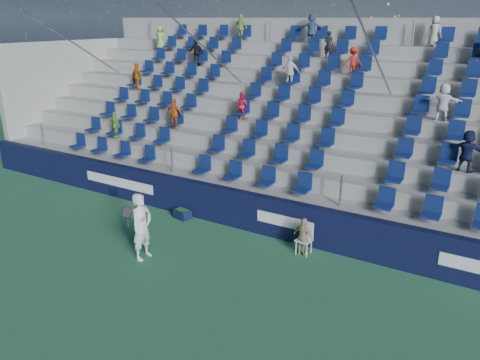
{
  "coord_description": "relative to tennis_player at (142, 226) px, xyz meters",
  "views": [
    {
      "loc": [
        6.89,
        -8.29,
        6.2
      ],
      "look_at": [
        0.2,
        2.8,
        1.7
      ],
      "focal_mm": 35.0,
      "sensor_mm": 36.0,
      "label": 1
    }
  ],
  "objects": [
    {
      "name": "sponsor_wall",
      "position": [
        1.24,
        3.05,
        -0.33
      ],
      "size": [
        24.0,
        0.32,
        1.2
      ],
      "color": "black",
      "rests_on": "ground"
    },
    {
      "name": "ball_bin",
      "position": [
        -0.73,
        2.65,
        -0.77
      ],
      "size": [
        0.6,
        0.45,
        0.31
      ],
      "color": "#0E1735",
      "rests_on": "ground"
    },
    {
      "name": "tennis_player",
      "position": [
        0.0,
        0.0,
        0.0
      ],
      "size": [
        0.69,
        0.69,
        1.86
      ],
      "color": "silver",
      "rests_on": "ground"
    },
    {
      "name": "ground",
      "position": [
        1.24,
        -0.1,
        -0.93
      ],
      "size": [
        70.0,
        70.0,
        0.0
      ],
      "primitive_type": "plane",
      "color": "#2F6F49",
      "rests_on": "ground"
    },
    {
      "name": "line_judge",
      "position": [
        3.64,
        2.4,
        -0.39
      ],
      "size": [
        0.68,
        0.41,
        1.09
      ],
      "primitive_type": "imported",
      "rotation": [
        0.0,
        0.0,
        2.9
      ],
      "color": "tan",
      "rests_on": "ground"
    },
    {
      "name": "line_judge_chair",
      "position": [
        3.64,
        2.54,
        -0.42
      ],
      "size": [
        0.44,
        0.45,
        0.9
      ],
      "color": "white",
      "rests_on": "ground"
    },
    {
      "name": "grandstand",
      "position": [
        1.24,
        8.14,
        1.2
      ],
      "size": [
        24.0,
        8.17,
        6.63
      ],
      "color": "#999994",
      "rests_on": "ground"
    }
  ]
}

